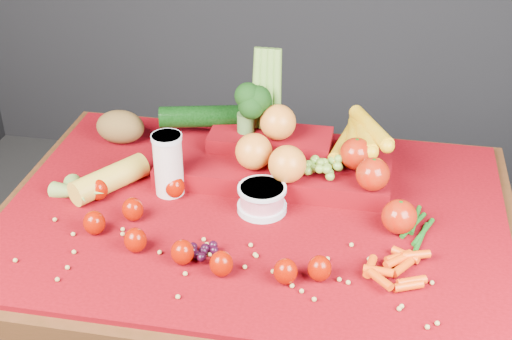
% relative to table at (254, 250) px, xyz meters
% --- Properties ---
extents(table, '(1.10, 0.80, 0.75)m').
position_rel_table_xyz_m(table, '(0.00, 0.00, 0.00)').
color(table, '#321E0B').
rests_on(table, ground).
extents(red_cloth, '(1.05, 0.75, 0.01)m').
position_rel_table_xyz_m(red_cloth, '(0.00, 0.00, 0.10)').
color(red_cloth, maroon).
rests_on(red_cloth, table).
extents(milk_glass, '(0.07, 0.07, 0.14)m').
position_rel_table_xyz_m(milk_glass, '(-0.20, 0.04, 0.18)').
color(milk_glass, beige).
rests_on(milk_glass, red_cloth).
extents(yogurt_bowl, '(0.11, 0.11, 0.06)m').
position_rel_table_xyz_m(yogurt_bowl, '(0.02, 0.00, 0.14)').
color(yogurt_bowl, silver).
rests_on(yogurt_bowl, red_cloth).
extents(strawberry_scatter, '(0.54, 0.28, 0.06)m').
position_rel_table_xyz_m(strawberry_scatter, '(-0.12, -0.14, 0.13)').
color(strawberry_scatter, '#931400').
rests_on(strawberry_scatter, red_cloth).
extents(dark_grape_cluster, '(0.06, 0.05, 0.03)m').
position_rel_table_xyz_m(dark_grape_cluster, '(-0.07, -0.18, 0.12)').
color(dark_grape_cluster, black).
rests_on(dark_grape_cluster, red_cloth).
extents(soybean_scatter, '(0.84, 0.24, 0.01)m').
position_rel_table_xyz_m(soybean_scatter, '(0.00, -0.20, 0.11)').
color(soybean_scatter, tan).
rests_on(soybean_scatter, red_cloth).
extents(corn_ear, '(0.25, 0.27, 0.06)m').
position_rel_table_xyz_m(corn_ear, '(-0.36, -0.01, 0.13)').
color(corn_ear, gold).
rests_on(corn_ear, red_cloth).
extents(potato, '(0.12, 0.09, 0.08)m').
position_rel_table_xyz_m(potato, '(-0.38, 0.24, 0.15)').
color(potato, brown).
rests_on(potato, red_cloth).
extents(baby_carrot_pile, '(0.18, 0.17, 0.03)m').
position_rel_table_xyz_m(baby_carrot_pile, '(0.30, -0.16, 0.12)').
color(baby_carrot_pile, '#DC3F07').
rests_on(baby_carrot_pile, red_cloth).
extents(green_bean_pile, '(0.14, 0.12, 0.01)m').
position_rel_table_xyz_m(green_bean_pile, '(0.33, -0.01, 0.11)').
color(green_bean_pile, '#135414').
rests_on(green_bean_pile, red_cloth).
extents(produce_mound, '(0.61, 0.37, 0.27)m').
position_rel_table_xyz_m(produce_mound, '(0.04, 0.16, 0.17)').
color(produce_mound, maroon).
rests_on(produce_mound, red_cloth).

